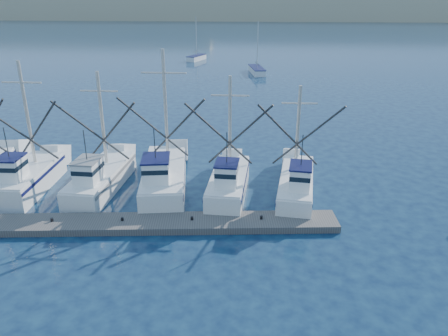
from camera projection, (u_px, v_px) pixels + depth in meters
The scene contains 6 objects.
ground at pixel (231, 301), 19.20m from camera, with size 500.00×500.00×0.00m, color #0C1A37.
floating_dock at pixel (70, 224), 25.03m from camera, with size 30.75×2.05×0.41m, color #5B5652.
dune_ridge at pixel (256, 7), 211.12m from camera, with size 360.00×60.00×10.00m, color tan.
trawler_fleet at pixel (87, 178), 29.39m from camera, with size 30.04×8.92×9.18m.
sailboat_near at pixel (257, 70), 71.15m from camera, with size 2.95×6.86×8.10m.
sailboat_far at pixel (197, 58), 84.15m from camera, with size 3.33×5.40×8.10m.
Camera 1 is at (0.82, -15.54, 12.69)m, focal length 35.00 mm.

